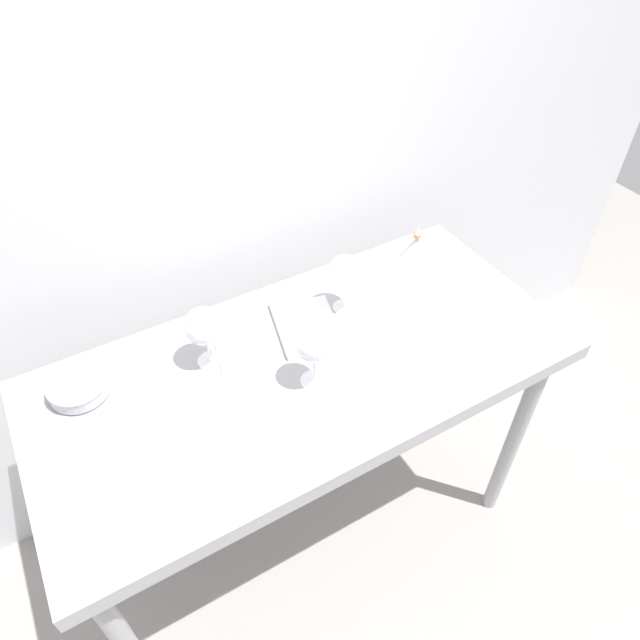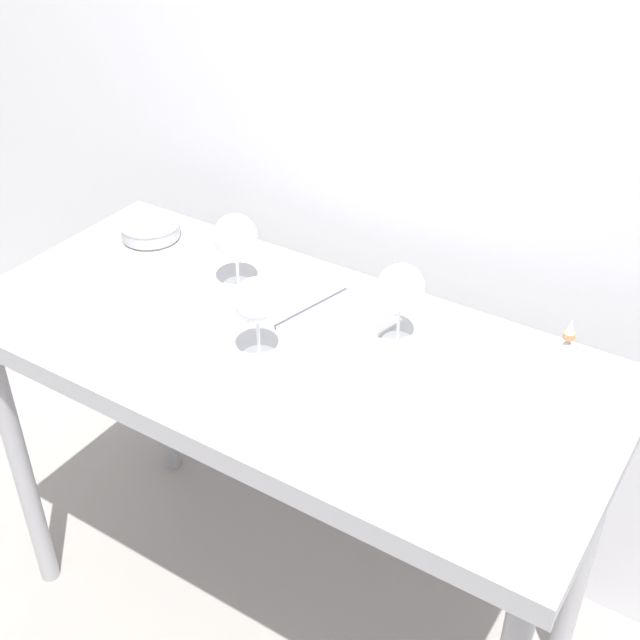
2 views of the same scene
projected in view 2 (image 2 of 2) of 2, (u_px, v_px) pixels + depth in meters
The scene contains 10 objects.
ground_plane at pixel (292, 613), 2.24m from camera, with size 6.00×6.00×0.00m, color gray.
back_wall at pixel (406, 84), 1.85m from camera, with size 3.80×0.04×2.60m, color silver.
steel_counter at pixel (283, 382), 1.79m from camera, with size 1.40×0.65×0.90m.
wine_glass_far_right at pixel (401, 289), 1.66m from camera, with size 0.10×0.10×0.18m.
wine_glass_near_center at pixel (257, 303), 1.61m from camera, with size 0.09×0.09×0.18m.
wine_glass_far_left at pixel (235, 238), 1.84m from camera, with size 0.10×0.10×0.18m.
open_notebook at pixel (312, 308), 1.82m from camera, with size 0.38×0.29×0.01m.
tasting_sheet_upper at pixel (470, 401), 1.57m from camera, with size 0.17×0.25×0.00m, color white.
tasting_bowl at pixel (150, 229), 2.08m from camera, with size 0.15×0.15×0.05m.
decanter_funnel at pixel (565, 353), 1.63m from camera, with size 0.09×0.09×0.12m.
Camera 2 is at (0.82, -1.14, 1.91)m, focal length 47.03 mm.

